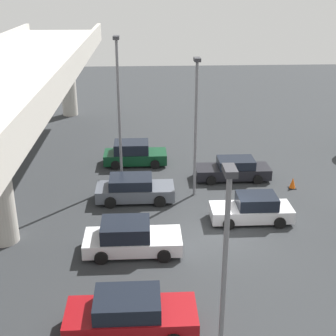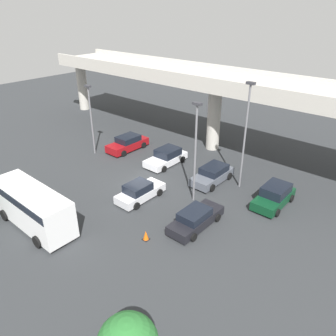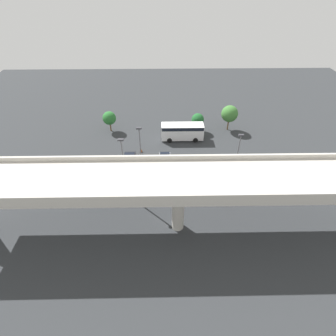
{
  "view_description": "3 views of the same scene",
  "coord_description": "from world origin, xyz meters",
  "px_view_note": "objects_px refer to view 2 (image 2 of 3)",
  "views": [
    {
      "loc": [
        -20.52,
        3.99,
        12.06
      ],
      "look_at": [
        4.19,
        2.69,
        2.01
      ],
      "focal_mm": 50.0,
      "sensor_mm": 36.0,
      "label": 1
    },
    {
      "loc": [
        18.09,
        -17.53,
        14.41
      ],
      "look_at": [
        0.61,
        2.8,
        0.86
      ],
      "focal_mm": 35.0,
      "sensor_mm": 36.0,
      "label": 2
    },
    {
      "loc": [
        1.53,
        31.59,
        25.15
      ],
      "look_at": [
        1.0,
        2.21,
        2.18
      ],
      "focal_mm": 28.0,
      "sensor_mm": 36.0,
      "label": 3
    }
  ],
  "objects_px": {
    "parked_car_4": "(196,218)",
    "lamp_post_near_aisle": "(91,114)",
    "parked_car_3": "(213,174)",
    "parked_car_2": "(140,192)",
    "parked_car_1": "(166,157)",
    "traffic_cone": "(146,236)",
    "parked_car_0": "(128,143)",
    "lamp_post_mid_lot": "(246,130)",
    "shuttle_bus": "(32,205)",
    "lamp_post_by_overpass": "(196,146)",
    "parked_car_5": "(274,196)"
  },
  "relations": [
    {
      "from": "parked_car_1",
      "to": "shuttle_bus",
      "type": "bearing_deg",
      "value": -2.01
    },
    {
      "from": "parked_car_0",
      "to": "traffic_cone",
      "type": "xyz_separation_m",
      "value": [
        12.17,
        -9.72,
        -0.41
      ]
    },
    {
      "from": "parked_car_2",
      "to": "traffic_cone",
      "type": "xyz_separation_m",
      "value": [
        3.99,
        -3.41,
        -0.35
      ]
    },
    {
      "from": "parked_car_3",
      "to": "lamp_post_mid_lot",
      "type": "bearing_deg",
      "value": 109.43
    },
    {
      "from": "shuttle_bus",
      "to": "parked_car_2",
      "type": "bearing_deg",
      "value": 66.84
    },
    {
      "from": "parked_car_1",
      "to": "parked_car_2",
      "type": "bearing_deg",
      "value": 22.77
    },
    {
      "from": "lamp_post_near_aisle",
      "to": "traffic_cone",
      "type": "xyz_separation_m",
      "value": [
        14.17,
        -6.75,
        -3.98
      ]
    },
    {
      "from": "parked_car_0",
      "to": "parked_car_1",
      "type": "distance_m",
      "value": 5.49
    },
    {
      "from": "parked_car_4",
      "to": "lamp_post_mid_lot",
      "type": "height_order",
      "value": "lamp_post_mid_lot"
    },
    {
      "from": "traffic_cone",
      "to": "parked_car_3",
      "type": "bearing_deg",
      "value": 96.63
    },
    {
      "from": "parked_car_2",
      "to": "shuttle_bus",
      "type": "height_order",
      "value": "shuttle_bus"
    },
    {
      "from": "parked_car_1",
      "to": "shuttle_bus",
      "type": "height_order",
      "value": "shuttle_bus"
    },
    {
      "from": "parked_car_4",
      "to": "traffic_cone",
      "type": "height_order",
      "value": "parked_car_4"
    },
    {
      "from": "traffic_cone",
      "to": "parked_car_5",
      "type": "bearing_deg",
      "value": 64.73
    },
    {
      "from": "parked_car_2",
      "to": "lamp_post_near_aisle",
      "type": "height_order",
      "value": "lamp_post_near_aisle"
    },
    {
      "from": "parked_car_4",
      "to": "lamp_post_near_aisle",
      "type": "height_order",
      "value": "lamp_post_near_aisle"
    },
    {
      "from": "parked_car_3",
      "to": "lamp_post_mid_lot",
      "type": "xyz_separation_m",
      "value": [
        2.3,
        0.81,
        4.55
      ]
    },
    {
      "from": "parked_car_1",
      "to": "lamp_post_mid_lot",
      "type": "relative_size",
      "value": 0.51
    },
    {
      "from": "parked_car_1",
      "to": "parked_car_4",
      "type": "height_order",
      "value": "parked_car_1"
    },
    {
      "from": "parked_car_4",
      "to": "traffic_cone",
      "type": "bearing_deg",
      "value": 154.17
    },
    {
      "from": "parked_car_0",
      "to": "shuttle_bus",
      "type": "distance_m",
      "value": 14.66
    },
    {
      "from": "parked_car_3",
      "to": "parked_car_5",
      "type": "xyz_separation_m",
      "value": [
        5.77,
        0.08,
        0.05
      ]
    },
    {
      "from": "lamp_post_by_overpass",
      "to": "lamp_post_mid_lot",
      "type": "bearing_deg",
      "value": 68.33
    },
    {
      "from": "parked_car_0",
      "to": "lamp_post_mid_lot",
      "type": "bearing_deg",
      "value": 93.61
    },
    {
      "from": "parked_car_2",
      "to": "shuttle_bus",
      "type": "bearing_deg",
      "value": 156.84
    },
    {
      "from": "parked_car_5",
      "to": "lamp_post_mid_lot",
      "type": "xyz_separation_m",
      "value": [
        -3.47,
        0.73,
        4.5
      ]
    },
    {
      "from": "lamp_post_near_aisle",
      "to": "lamp_post_by_overpass",
      "type": "xyz_separation_m",
      "value": [
        13.59,
        -0.59,
        0.45
      ]
    },
    {
      "from": "parked_car_2",
      "to": "parked_car_4",
      "type": "xyz_separation_m",
      "value": [
        5.64,
        0.0,
        -0.03
      ]
    },
    {
      "from": "parked_car_3",
      "to": "shuttle_bus",
      "type": "height_order",
      "value": "shuttle_bus"
    },
    {
      "from": "parked_car_0",
      "to": "lamp_post_mid_lot",
      "type": "distance_m",
      "value": 14.11
    },
    {
      "from": "lamp_post_by_overpass",
      "to": "traffic_cone",
      "type": "relative_size",
      "value": 11.61
    },
    {
      "from": "parked_car_2",
      "to": "lamp_post_by_overpass",
      "type": "bearing_deg",
      "value": -51.08
    },
    {
      "from": "shuttle_bus",
      "to": "lamp_post_by_overpass",
      "type": "bearing_deg",
      "value": 57.12
    },
    {
      "from": "parked_car_2",
      "to": "parked_car_5",
      "type": "distance_m",
      "value": 10.75
    },
    {
      "from": "lamp_post_near_aisle",
      "to": "traffic_cone",
      "type": "bearing_deg",
      "value": -25.49
    },
    {
      "from": "parked_car_0",
      "to": "shuttle_bus",
      "type": "xyz_separation_m",
      "value": [
        5.01,
        -13.75,
        1.0
      ]
    },
    {
      "from": "parked_car_1",
      "to": "lamp_post_by_overpass",
      "type": "relative_size",
      "value": 0.57
    },
    {
      "from": "parked_car_3",
      "to": "parked_car_2",
      "type": "bearing_deg",
      "value": -24.24
    },
    {
      "from": "lamp_post_by_overpass",
      "to": "parked_car_2",
      "type": "bearing_deg",
      "value": -141.08
    },
    {
      "from": "parked_car_0",
      "to": "parked_car_5",
      "type": "bearing_deg",
      "value": 90.38
    },
    {
      "from": "parked_car_2",
      "to": "lamp_post_mid_lot",
      "type": "height_order",
      "value": "lamp_post_mid_lot"
    },
    {
      "from": "parked_car_1",
      "to": "lamp_post_mid_lot",
      "type": "xyz_separation_m",
      "value": [
        7.85,
        0.73,
        4.54
      ]
    },
    {
      "from": "parked_car_1",
      "to": "parked_car_2",
      "type": "height_order",
      "value": "parked_car_1"
    },
    {
      "from": "shuttle_bus",
      "to": "lamp_post_by_overpass",
      "type": "relative_size",
      "value": 0.92
    },
    {
      "from": "parked_car_3",
      "to": "lamp_post_mid_lot",
      "type": "distance_m",
      "value": 5.16
    },
    {
      "from": "parked_car_2",
      "to": "lamp_post_near_aisle",
      "type": "distance_m",
      "value": 11.31
    },
    {
      "from": "parked_car_0",
      "to": "parked_car_5",
      "type": "relative_size",
      "value": 1.11
    },
    {
      "from": "lamp_post_by_overpass",
      "to": "parked_car_4",
      "type": "bearing_deg",
      "value": -50.9
    },
    {
      "from": "shuttle_bus",
      "to": "lamp_post_by_overpass",
      "type": "height_order",
      "value": "lamp_post_by_overpass"
    },
    {
      "from": "parked_car_2",
      "to": "lamp_post_near_aisle",
      "type": "xyz_separation_m",
      "value": [
        -10.18,
        3.34,
        3.62
      ]
    }
  ]
}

